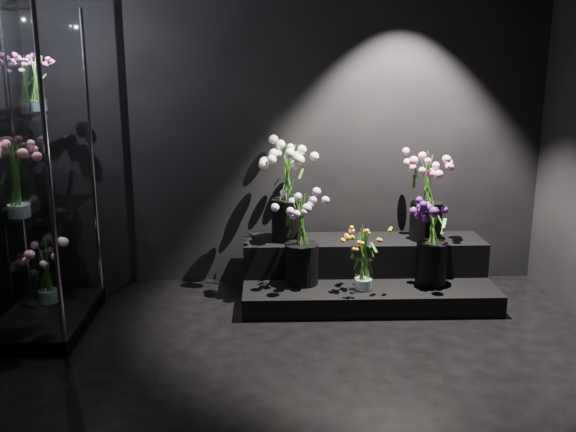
{
  "coord_description": "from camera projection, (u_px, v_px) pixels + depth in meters",
  "views": [
    {
      "loc": [
        -0.17,
        -3.01,
        1.8
      ],
      "look_at": [
        -0.03,
        1.2,
        0.74
      ],
      "focal_mm": 40.0,
      "sensor_mm": 36.0,
      "label": 1
    }
  ],
  "objects": [
    {
      "name": "bouquet_orange_bells",
      "position": [
        364.0,
        257.0,
        4.57
      ],
      "size": [
        0.33,
        0.33,
        0.47
      ],
      "rotation": [
        0.0,
        0.0,
        0.21
      ],
      "color": "white",
      "rests_on": "display_riser"
    },
    {
      "name": "display_case",
      "position": [
        31.0,
        174.0,
        4.13
      ],
      "size": [
        0.57,
        0.96,
        2.11
      ],
      "color": "black",
      "rests_on": "floor"
    },
    {
      "name": "bouquet_cream_roses",
      "position": [
        288.0,
        184.0,
        4.85
      ],
      "size": [
        0.52,
        0.52,
        0.75
      ],
      "rotation": [
        0.0,
        0.0,
        0.35
      ],
      "color": "black",
      "rests_on": "display_riser"
    },
    {
      "name": "bouquet_lilac",
      "position": [
        302.0,
        233.0,
        4.66
      ],
      "size": [
        0.46,
        0.46,
        0.68
      ],
      "rotation": [
        0.0,
        0.0,
        -0.29
      ],
      "color": "black",
      "rests_on": "display_riser"
    },
    {
      "name": "bouquet_case_base_pink",
      "position": [
        47.0,
        270.0,
        4.49
      ],
      "size": [
        0.4,
        0.4,
        0.45
      ],
      "rotation": [
        0.0,
        0.0,
        0.43
      ],
      "color": "white",
      "rests_on": "display_case"
    },
    {
      "name": "bouquet_case_magenta",
      "position": [
        37.0,
        83.0,
        4.12
      ],
      "size": [
        0.22,
        0.22,
        0.35
      ],
      "rotation": [
        0.0,
        0.0,
        0.0
      ],
      "color": "white",
      "rests_on": "display_case"
    },
    {
      "name": "display_riser",
      "position": [
        365.0,
        273.0,
        4.92
      ],
      "size": [
        1.85,
        0.82,
        0.41
      ],
      "color": "black",
      "rests_on": "floor"
    },
    {
      "name": "bouquet_purple",
      "position": [
        433.0,
        238.0,
        4.66
      ],
      "size": [
        0.37,
        0.37,
        0.64
      ],
      "rotation": [
        0.0,
        0.0,
        -0.32
      ],
      "color": "black",
      "rests_on": "display_riser"
    },
    {
      "name": "wall_back",
      "position": [
        289.0,
        108.0,
        4.96
      ],
      "size": [
        4.0,
        0.0,
        4.0
      ],
      "primitive_type": "plane",
      "rotation": [
        1.57,
        0.0,
        0.0
      ],
      "color": "black",
      "rests_on": "floor"
    },
    {
      "name": "floor",
      "position": [
        302.0,
        408.0,
        3.37
      ],
      "size": [
        4.0,
        4.0,
        0.0
      ],
      "primitive_type": "plane",
      "color": "black",
      "rests_on": "ground"
    },
    {
      "name": "bouquet_case_pink",
      "position": [
        16.0,
        179.0,
        3.92
      ],
      "size": [
        0.42,
        0.42,
        0.45
      ],
      "rotation": [
        0.0,
        0.0,
        0.43
      ],
      "color": "white",
      "rests_on": "display_case"
    },
    {
      "name": "wall_front",
      "position": [
        371.0,
        300.0,
        1.09
      ],
      "size": [
        4.0,
        0.0,
        4.0
      ],
      "primitive_type": "plane",
      "rotation": [
        -1.57,
        0.0,
        0.0
      ],
      "color": "black",
      "rests_on": "floor"
    },
    {
      "name": "bouquet_pink_roses",
      "position": [
        427.0,
        190.0,
        4.87
      ],
      "size": [
        0.44,
        0.44,
        0.67
      ],
      "rotation": [
        0.0,
        0.0,
        -0.21
      ],
      "color": "black",
      "rests_on": "display_riser"
    }
  ]
}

